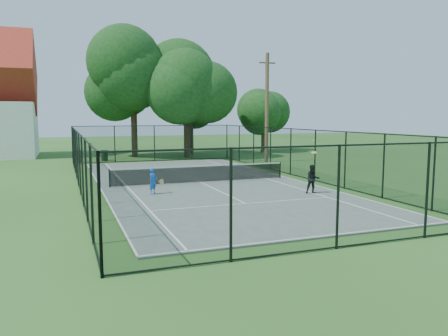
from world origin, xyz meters
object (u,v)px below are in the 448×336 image
object	(u,v)px
tennis_net	(201,173)
trash_bin_left	(79,156)
utility_pole	(267,107)
player_blue	(153,181)
player_black	(313,179)
trash_bin_right	(104,156)

from	to	relation	value
tennis_net	trash_bin_left	distance (m)	15.36
utility_pole	player_blue	xyz separation A→B (m)	(-11.69, -11.74, -3.77)
trash_bin_left	utility_pole	bearing A→B (deg)	-19.66
player_black	trash_bin_right	bearing A→B (deg)	111.84
trash_bin_left	utility_pole	size ratio (longest dim) A/B	0.11
trash_bin_left	player_blue	size ratio (longest dim) A/B	0.80
player_blue	player_black	distance (m)	7.67
player_blue	player_black	xyz separation A→B (m)	(7.25, -2.51, 0.07)
tennis_net	player_black	world-z (taller)	player_black
player_black	tennis_net	bearing A→B (deg)	127.29
trash_bin_left	player_black	size ratio (longest dim) A/B	0.40
utility_pole	trash_bin_left	bearing A→B (deg)	160.34
tennis_net	utility_pole	bearing A→B (deg)	46.82
trash_bin_right	player_blue	bearing A→B (deg)	-87.67
tennis_net	trash_bin_right	world-z (taller)	tennis_net
player_blue	trash_bin_right	bearing A→B (deg)	92.33
utility_pole	player_black	size ratio (longest dim) A/B	3.44
trash_bin_right	player_black	xyz separation A→B (m)	(7.95, -19.84, 0.30)
tennis_net	trash_bin_right	xyz separation A→B (m)	(-3.95, 14.58, -0.12)
trash_bin_left	trash_bin_right	world-z (taller)	trash_bin_left
trash_bin_right	utility_pole	xyz separation A→B (m)	(12.39, -5.58, 4.00)
utility_pole	player_black	distance (m)	15.38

